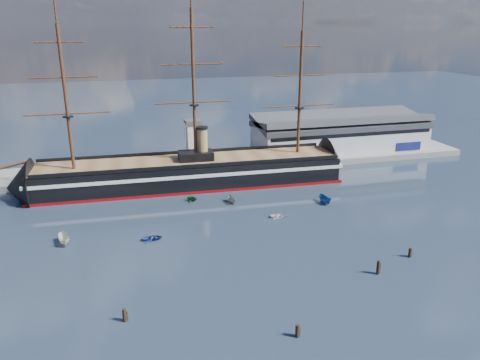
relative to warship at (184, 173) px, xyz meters
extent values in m
plane|color=#283341|center=(2.31, -20.00, -4.04)|extent=(600.00, 600.00, 0.00)
cube|color=slate|center=(12.31, 16.00, -4.04)|extent=(180.00, 18.00, 2.00)
cube|color=#B7BABC|center=(60.31, 20.00, 2.96)|extent=(62.00, 20.00, 10.00)
cube|color=#3F4247|center=(60.31, 20.00, 8.56)|extent=(63.00, 21.00, 2.00)
cube|color=silver|center=(5.31, 13.00, 4.96)|extent=(4.00, 4.00, 14.00)
cube|color=#3F4247|center=(5.31, 13.00, 12.46)|extent=(5.00, 5.00, 1.00)
cube|color=black|center=(1.73, 0.00, -0.04)|extent=(88.54, 19.30, 7.00)
cube|color=silver|center=(1.73, 0.00, 1.16)|extent=(90.55, 19.61, 1.00)
cube|color=maroon|center=(1.73, 0.00, -3.69)|extent=(90.55, 19.57, 0.90)
cone|color=black|center=(-44.77, 0.00, -0.34)|extent=(14.58, 16.20, 15.68)
cone|color=black|center=(48.23, 0.00, -0.34)|extent=(11.58, 16.08, 15.68)
cube|color=brown|center=(1.73, 0.00, 3.56)|extent=(88.49, 18.02, 0.40)
cube|color=black|center=(3.73, 0.00, 4.96)|extent=(10.22, 6.37, 2.50)
cylinder|color=#9D7D4D|center=(5.73, 0.00, 8.46)|extent=(3.20, 3.20, 9.00)
cylinder|color=#381E0F|center=(-30.27, 0.00, 22.76)|extent=(0.90, 0.90, 38.00)
cylinder|color=#381E0F|center=(3.73, 0.00, 24.76)|extent=(0.90, 0.90, 42.00)
cylinder|color=#381E0F|center=(35.73, 0.00, 21.76)|extent=(0.90, 0.90, 36.00)
imported|color=silver|center=(-31.21, -31.52, -4.04)|extent=(6.74, 3.69, 2.55)
imported|color=navy|center=(-12.42, -34.46, -4.04)|extent=(1.14, 2.83, 1.32)
imported|color=gray|center=(10.26, -17.21, -4.04)|extent=(5.39, 2.70, 2.06)
imported|color=#0E4320|center=(0.11, -12.99, -4.04)|extent=(5.61, 5.77, 2.06)
imported|color=silver|center=(19.00, -29.95, -4.04)|extent=(1.60, 2.79, 1.23)
imported|color=navy|center=(34.31, -23.96, -4.04)|extent=(6.30, 2.90, 2.43)
cylinder|color=black|center=(-19.48, -63.61, -4.04)|extent=(0.64, 0.64, 3.01)
cylinder|color=black|center=(5.97, -74.66, -4.04)|extent=(0.64, 0.64, 2.89)
cylinder|color=black|center=(28.02, -61.01, -4.04)|extent=(0.64, 0.64, 3.62)
cylinder|color=black|center=(38.07, -56.57, -4.04)|extent=(0.64, 0.64, 2.77)
camera|label=1|loc=(-18.41, -130.71, 41.88)|focal=35.00mm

